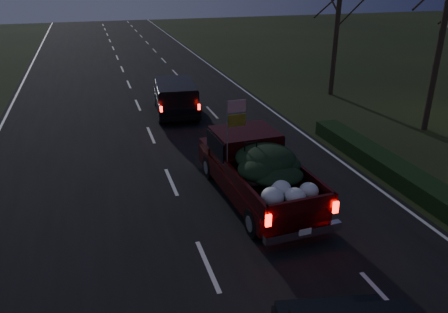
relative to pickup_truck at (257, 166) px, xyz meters
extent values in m
plane|color=black|center=(-2.49, -3.08, -1.14)|extent=(120.00, 120.00, 0.00)
cube|color=black|center=(-2.49, -3.08, -1.13)|extent=(14.00, 120.00, 0.02)
cube|color=black|center=(5.31, -0.08, -0.84)|extent=(1.00, 10.00, 0.60)
cylinder|color=black|center=(10.01, 3.92, 3.11)|extent=(0.28, 0.28, 8.50)
cylinder|color=black|center=(9.01, 10.92, 2.36)|extent=(0.28, 0.28, 7.00)
cube|color=#320607|center=(0.00, 0.02, -0.47)|extent=(2.50, 5.68, 0.61)
cube|color=#320607|center=(-0.05, 1.03, 0.37)|extent=(2.15, 1.88, 1.00)
cube|color=black|center=(-0.05, 1.03, 0.48)|extent=(2.25, 1.78, 0.61)
cube|color=#320607|center=(0.07, -1.42, -0.13)|extent=(2.21, 3.22, 0.07)
ellipsoid|color=black|center=(0.10, -0.86, 0.37)|extent=(1.88, 2.09, 0.67)
cylinder|color=gray|center=(-1.01, -0.02, 1.15)|extent=(0.03, 0.03, 2.23)
cube|color=red|center=(-0.70, -0.01, 2.07)|extent=(0.58, 0.05, 0.38)
cube|color=gold|center=(-0.70, -0.01, 1.63)|extent=(0.58, 0.05, 0.38)
cube|color=black|center=(-0.74, 9.88, -0.52)|extent=(2.41, 4.91, 0.59)
cube|color=black|center=(-0.76, 9.64, 0.15)|extent=(2.17, 3.62, 0.79)
cube|color=black|center=(-0.76, 9.64, 0.23)|extent=(2.26, 3.53, 0.48)
camera|label=1|loc=(-4.76, -11.95, 5.85)|focal=35.00mm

